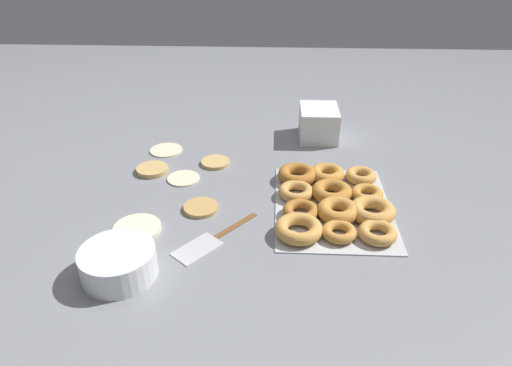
{
  "coord_description": "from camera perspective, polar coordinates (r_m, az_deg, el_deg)",
  "views": [
    {
      "loc": [
        -1.05,
        -0.12,
        0.64
      ],
      "look_at": [
        -0.04,
        -0.07,
        0.04
      ],
      "focal_mm": 32.0,
      "sensor_mm": 36.0,
      "label": 1
    }
  ],
  "objects": [
    {
      "name": "spatula",
      "position": [
        1.03,
        -6.23,
        -7.45
      ],
      "size": [
        0.2,
        0.18,
        0.01
      ],
      "rotation": [
        0.0,
        0.0,
        2.43
      ],
      "color": "brown",
      "rests_on": "ground_plane"
    },
    {
      "name": "pancake_5",
      "position": [
        1.35,
        -5.1,
        2.59
      ],
      "size": [
        0.08,
        0.08,
        0.01
      ],
      "primitive_type": "cylinder",
      "color": "tan",
      "rests_on": "ground_plane"
    },
    {
      "name": "pancake_2",
      "position": [
        1.1,
        -14.63,
        -5.53
      ],
      "size": [
        0.11,
        0.11,
        0.01
      ],
      "primitive_type": "cylinder",
      "color": "beige",
      "rests_on": "ground_plane"
    },
    {
      "name": "pancake_0",
      "position": [
        1.45,
        -11.18,
        4.13
      ],
      "size": [
        0.1,
        0.1,
        0.01
      ],
      "primitive_type": "cylinder",
      "color": "beige",
      "rests_on": "ground_plane"
    },
    {
      "name": "pancake_1",
      "position": [
        1.15,
        -6.91,
        -3.08
      ],
      "size": [
        0.09,
        0.09,
        0.01
      ],
      "primitive_type": "cylinder",
      "color": "tan",
      "rests_on": "ground_plane"
    },
    {
      "name": "donut_tray",
      "position": [
        1.16,
        9.44,
        -2.24
      ],
      "size": [
        0.38,
        0.29,
        0.04
      ],
      "color": "silver",
      "rests_on": "ground_plane"
    },
    {
      "name": "pancake_4",
      "position": [
        1.34,
        -12.83,
        1.65
      ],
      "size": [
        0.09,
        0.09,
        0.01
      ],
      "primitive_type": "cylinder",
      "color": "tan",
      "rests_on": "ground_plane"
    },
    {
      "name": "ground_plane",
      "position": [
        1.23,
        -3.17,
        -0.51
      ],
      "size": [
        3.0,
        3.0,
        0.0
      ],
      "primitive_type": "plane",
      "color": "gray"
    },
    {
      "name": "batter_bowl",
      "position": [
        0.97,
        -16.83,
        -9.51
      ],
      "size": [
        0.15,
        0.15,
        0.06
      ],
      "color": "white",
      "rests_on": "ground_plane"
    },
    {
      "name": "container_stack",
      "position": [
        1.51,
        7.82,
        7.43
      ],
      "size": [
        0.15,
        0.12,
        0.1
      ],
      "color": "white",
      "rests_on": "ground_plane"
    },
    {
      "name": "pancake_3",
      "position": [
        1.28,
        -9.06,
        0.67
      ],
      "size": [
        0.09,
        0.09,
        0.01
      ],
      "primitive_type": "cylinder",
      "color": "beige",
      "rests_on": "ground_plane"
    }
  ]
}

